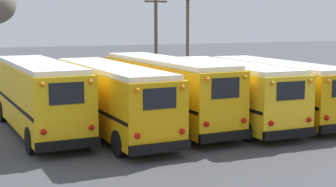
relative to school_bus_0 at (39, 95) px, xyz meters
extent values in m
plane|color=#424247|center=(5.95, -0.76, -1.78)|extent=(160.00, 160.00, 0.00)
cube|color=yellow|center=(0.00, 0.02, -0.06)|extent=(2.80, 9.86, 2.69)
cube|color=white|center=(0.00, 0.02, 1.38)|extent=(2.59, 9.46, 0.20)
cube|color=black|center=(0.21, -4.90, -1.23)|extent=(2.44, 0.30, 0.36)
cube|color=black|center=(0.21, -4.87, 0.68)|extent=(1.31, 0.09, 0.81)
sphere|color=red|center=(-0.68, -4.95, -0.67)|extent=(0.22, 0.22, 0.22)
sphere|color=orange|center=(-0.68, -4.95, 1.06)|extent=(0.18, 0.18, 0.18)
sphere|color=red|center=(1.10, -4.87, -0.67)|extent=(0.22, 0.22, 0.22)
sphere|color=orange|center=(1.10, -4.87, 1.06)|extent=(0.18, 0.18, 0.18)
cube|color=black|center=(-1.20, -0.03, -0.26)|extent=(0.43, 9.56, 0.14)
cube|color=black|center=(1.20, 0.07, -0.26)|extent=(0.43, 9.56, 0.14)
cylinder|color=black|center=(-1.26, 3.55, -1.25)|extent=(0.33, 1.07, 1.06)
cylinder|color=black|center=(0.96, 3.64, -1.25)|extent=(0.33, 1.07, 1.06)
cylinder|color=black|center=(-0.96, -3.61, -1.25)|extent=(0.33, 1.07, 1.06)
cylinder|color=black|center=(1.26, -3.51, -1.25)|extent=(0.33, 1.07, 1.06)
cube|color=#E5A00C|center=(2.97, -1.23, -0.15)|extent=(2.72, 10.84, 2.54)
cube|color=white|center=(2.97, -1.23, 1.23)|extent=(2.52, 10.41, 0.20)
cube|color=black|center=(3.16, -6.65, -1.24)|extent=(2.41, 0.28, 0.36)
cube|color=black|center=(3.16, -6.62, 0.55)|extent=(1.30, 0.07, 0.76)
sphere|color=red|center=(2.28, -6.69, -0.72)|extent=(0.22, 0.22, 0.22)
sphere|color=orange|center=(2.28, -6.69, 0.91)|extent=(0.18, 0.18, 0.18)
sphere|color=red|center=(4.04, -6.63, -0.72)|extent=(0.22, 0.22, 0.22)
sphere|color=orange|center=(4.04, -6.63, 0.91)|extent=(0.18, 0.18, 0.18)
cube|color=black|center=(1.78, -1.27, -0.34)|extent=(0.39, 10.55, 0.14)
cube|color=black|center=(4.16, -1.19, -0.34)|extent=(0.39, 10.55, 0.14)
cylinder|color=black|center=(1.74, 2.82, -1.26)|extent=(0.32, 1.03, 1.02)
cylinder|color=black|center=(3.93, 2.89, -1.26)|extent=(0.32, 1.03, 1.02)
cylinder|color=black|center=(2.02, -5.35, -1.26)|extent=(0.32, 1.03, 1.02)
cylinder|color=black|center=(4.21, -5.27, -1.26)|extent=(0.32, 1.03, 1.02)
cube|color=#EAAA0F|center=(5.95, -0.59, -0.05)|extent=(2.81, 10.89, 2.71)
cube|color=white|center=(5.95, -0.59, 1.40)|extent=(2.61, 10.45, 0.20)
cube|color=black|center=(6.20, -6.02, -1.23)|extent=(2.36, 0.31, 0.36)
cube|color=black|center=(6.20, -5.99, 0.69)|extent=(1.27, 0.09, 0.81)
sphere|color=red|center=(5.34, -6.07, -0.66)|extent=(0.22, 0.22, 0.22)
sphere|color=orange|center=(5.34, -6.07, 1.08)|extent=(0.18, 0.18, 0.18)
sphere|color=red|center=(7.07, -5.99, -0.66)|extent=(0.22, 0.22, 0.22)
sphere|color=orange|center=(7.07, -5.99, 1.08)|extent=(0.18, 0.18, 0.18)
cube|color=black|center=(4.78, -0.64, -0.25)|extent=(0.53, 10.57, 0.14)
cube|color=black|center=(7.11, -0.53, -0.25)|extent=(0.53, 10.57, 0.14)
cylinder|color=black|center=(4.68, 3.45, -1.25)|extent=(0.33, 1.07, 1.06)
cylinder|color=black|center=(6.82, 3.56, -1.25)|extent=(0.33, 1.07, 1.06)
cylinder|color=black|center=(5.07, -4.73, -1.25)|extent=(0.33, 1.07, 1.06)
cylinder|color=black|center=(7.21, -4.63, -1.25)|extent=(0.33, 1.07, 1.06)
cube|color=yellow|center=(8.92, -1.53, -0.18)|extent=(2.49, 9.94, 2.51)
cube|color=white|center=(8.92, -1.53, 1.17)|extent=(2.29, 9.54, 0.20)
cube|color=black|center=(8.92, -6.54, -1.26)|extent=(2.53, 0.20, 0.36)
cube|color=black|center=(8.92, -6.51, 0.51)|extent=(1.37, 0.03, 0.75)
sphere|color=red|center=(7.99, -6.55, -0.75)|extent=(0.22, 0.22, 0.22)
sphere|color=orange|center=(7.99, -6.55, 0.85)|extent=(0.18, 0.18, 0.18)
sphere|color=red|center=(9.85, -6.55, -0.75)|extent=(0.22, 0.22, 0.22)
sphere|color=orange|center=(9.85, -6.55, 0.85)|extent=(0.18, 0.18, 0.18)
cube|color=black|center=(7.67, -1.53, -0.37)|extent=(0.03, 9.74, 0.14)
cube|color=black|center=(10.17, -1.53, -0.37)|extent=(0.03, 9.74, 0.14)
cylinder|color=black|center=(7.76, 2.14, -1.29)|extent=(0.28, 0.97, 0.97)
cylinder|color=black|center=(10.08, 2.14, -1.29)|extent=(0.28, 0.97, 0.97)
cylinder|color=black|center=(7.76, -5.20, -1.29)|extent=(0.28, 0.97, 0.97)
cylinder|color=black|center=(10.08, -5.20, -1.29)|extent=(0.28, 0.97, 0.97)
cube|color=#E5A00C|center=(11.89, -1.31, -0.22)|extent=(2.60, 10.17, 2.44)
cube|color=white|center=(11.89, -1.31, 1.10)|extent=(2.40, 9.76, 0.20)
sphere|color=red|center=(10.90, -6.41, -0.77)|extent=(0.22, 0.22, 0.22)
sphere|color=orange|center=(10.90, -6.41, 0.78)|extent=(0.18, 0.18, 0.18)
cube|color=black|center=(10.66, -1.29, -0.40)|extent=(0.17, 9.93, 0.14)
cube|color=black|center=(13.13, -1.33, -0.40)|extent=(0.17, 9.93, 0.14)
cylinder|color=black|center=(10.80, 2.47, -1.30)|extent=(0.29, 0.97, 0.96)
cylinder|color=black|center=(13.09, 2.44, -1.30)|extent=(0.29, 0.97, 0.96)
cylinder|color=black|center=(10.69, -5.06, -1.30)|extent=(0.29, 0.97, 0.96)
cylinder|color=brown|center=(11.15, 13.40, 1.93)|extent=(0.25, 0.25, 7.41)
cube|color=brown|center=(11.15, 13.40, 4.75)|extent=(1.80, 0.14, 0.14)
cylinder|color=brown|center=(14.39, 14.52, 1.72)|extent=(0.26, 0.26, 7.00)
camera|label=1|loc=(-3.78, -23.34, 3.31)|focal=55.00mm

